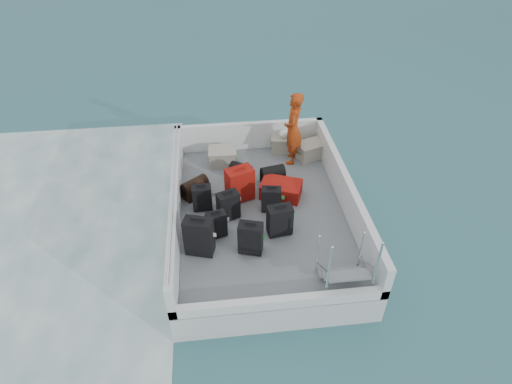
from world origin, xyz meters
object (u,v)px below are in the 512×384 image
(suitcase_7, at_px, (271,200))
(crate_0, at_px, (223,158))
(suitcase_0, at_px, (199,237))
(suitcase_1, at_px, (217,225))
(suitcase_4, at_px, (228,206))
(suitcase_6, at_px, (280,221))
(crate_3, at_px, (310,151))
(crate_2, at_px, (284,144))
(crate_1, at_px, (223,156))
(suitcase_8, at_px, (281,189))
(passenger, at_px, (293,129))
(suitcase_2, at_px, (202,198))
(suitcase_5, at_px, (240,185))
(suitcase_3, at_px, (251,239))

(suitcase_7, relative_size, crate_0, 0.92)
(suitcase_0, relative_size, suitcase_1, 1.40)
(suitcase_4, distance_m, suitcase_7, 0.89)
(suitcase_0, height_order, suitcase_4, suitcase_0)
(suitcase_6, distance_m, crate_3, 2.78)
(suitcase_4, height_order, crate_3, suitcase_4)
(suitcase_6, relative_size, crate_2, 1.10)
(suitcase_1, xyz_separation_m, crate_1, (0.25, 2.51, -0.10))
(suitcase_6, height_order, suitcase_8, suitcase_6)
(suitcase_6, relative_size, crate_3, 1.04)
(crate_3, distance_m, passenger, 0.83)
(suitcase_0, xyz_separation_m, crate_3, (2.68, 2.87, -0.20))
(crate_2, distance_m, crate_3, 0.70)
(crate_0, distance_m, crate_2, 1.60)
(suitcase_0, relative_size, suitcase_7, 1.40)
(suitcase_8, relative_size, passenger, 0.48)
(suitcase_0, relative_size, suitcase_6, 1.22)
(suitcase_0, bearing_deg, suitcase_7, 51.30)
(suitcase_2, bearing_deg, suitcase_8, 7.83)
(suitcase_5, bearing_deg, suitcase_4, -136.35)
(suitcase_2, distance_m, crate_2, 2.87)
(suitcase_5, distance_m, crate_2, 2.19)
(suitcase_8, distance_m, crate_1, 1.84)
(suitcase_2, distance_m, crate_3, 3.08)
(crate_1, bearing_deg, suitcase_8, -50.42)
(suitcase_2, relative_size, suitcase_4, 0.91)
(crate_2, bearing_deg, crate_1, -166.99)
(suitcase_1, distance_m, crate_2, 3.37)
(suitcase_2, relative_size, crate_1, 0.97)
(suitcase_2, relative_size, crate_0, 0.94)
(suitcase_2, height_order, suitcase_3, suitcase_3)
(suitcase_4, distance_m, suitcase_6, 1.10)
(suitcase_1, distance_m, passenger, 3.10)
(suitcase_6, bearing_deg, suitcase_1, 169.08)
(suitcase_7, height_order, crate_1, suitcase_7)
(suitcase_3, xyz_separation_m, suitcase_6, (0.60, 0.43, -0.01))
(suitcase_4, bearing_deg, crate_0, 69.69)
(suitcase_6, xyz_separation_m, suitcase_7, (-0.06, 0.69, -0.04))
(suitcase_0, relative_size, crate_1, 1.34)
(suitcase_0, xyz_separation_m, passenger, (2.21, 2.80, 0.48))
(crate_3, xyz_separation_m, passenger, (-0.47, -0.08, 0.68))
(crate_2, bearing_deg, suitcase_0, -122.75)
(suitcase_2, xyz_separation_m, suitcase_8, (1.68, 0.25, -0.12))
(suitcase_0, bearing_deg, suitcase_6, 28.63)
(crate_2, xyz_separation_m, crate_3, (0.58, -0.40, 0.01))
(suitcase_0, distance_m, suitcase_4, 1.07)
(suitcase_1, height_order, suitcase_3, suitcase_3)
(suitcase_5, bearing_deg, suitcase_8, -19.29)
(suitcase_4, distance_m, crate_0, 1.93)
(suitcase_5, height_order, suitcase_8, suitcase_5)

